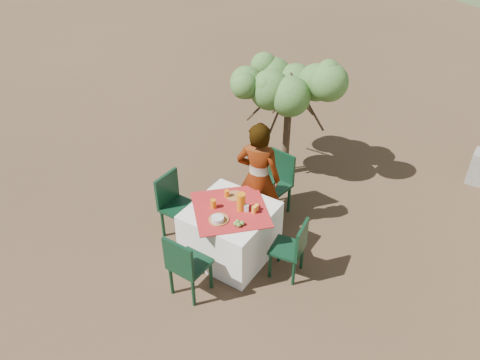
# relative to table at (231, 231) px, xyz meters

# --- Properties ---
(ground) EXTENTS (160.00, 160.00, 0.00)m
(ground) POSITION_rel_table_xyz_m (0.03, 0.26, -0.38)
(ground) COLOR #3D2E1B
(ground) RESTS_ON ground
(table) EXTENTS (1.30, 1.30, 0.76)m
(table) POSITION_rel_table_xyz_m (0.00, 0.00, 0.00)
(table) COLOR white
(table) RESTS_ON ground
(chair_far) EXTENTS (0.51, 0.51, 0.97)m
(chair_far) POSITION_rel_table_xyz_m (0.03, 1.16, 0.16)
(chair_far) COLOR black
(chair_far) RESTS_ON ground
(chair_near) EXTENTS (0.43, 0.43, 0.92)m
(chair_near) POSITION_rel_table_xyz_m (-0.03, -0.90, 0.13)
(chair_near) COLOR black
(chair_near) RESTS_ON ground
(chair_left) EXTENTS (0.44, 0.44, 0.95)m
(chair_left) POSITION_rel_table_xyz_m (-0.90, -0.06, 0.15)
(chair_left) COLOR black
(chair_left) RESTS_ON ground
(chair_right) EXTENTS (0.44, 0.44, 0.85)m
(chair_right) POSITION_rel_table_xyz_m (0.88, 0.09, 0.09)
(chair_right) COLOR black
(chair_right) RESTS_ON ground
(person) EXTENTS (0.71, 0.56, 1.70)m
(person) POSITION_rel_table_xyz_m (0.01, 0.68, 0.47)
(person) COLOR #8C6651
(person) RESTS_ON ground
(shrub_tree) EXTENTS (1.57, 1.54, 1.85)m
(shrub_tree) POSITION_rel_table_xyz_m (-0.27, 2.18, 1.08)
(shrub_tree) COLOR #3F311F
(shrub_tree) RESTS_ON ground
(plate_far) EXTENTS (0.24, 0.24, 0.01)m
(plate_far) POSITION_rel_table_xyz_m (-0.10, 0.26, 0.39)
(plate_far) COLOR brown
(plate_far) RESTS_ON table
(plate_near) EXTENTS (0.26, 0.26, 0.01)m
(plate_near) POSITION_rel_table_xyz_m (0.00, -0.26, 0.39)
(plate_near) COLOR brown
(plate_near) RESTS_ON table
(glass_far) EXTENTS (0.06, 0.06, 0.10)m
(glass_far) POSITION_rel_table_xyz_m (-0.18, 0.19, 0.43)
(glass_far) COLOR orange
(glass_far) RESTS_ON table
(glass_near) EXTENTS (0.07, 0.07, 0.12)m
(glass_near) POSITION_rel_table_xyz_m (-0.20, -0.09, 0.44)
(glass_near) COLOR orange
(glass_near) RESTS_ON table
(juice_pitcher) EXTENTS (0.11, 0.11, 0.25)m
(juice_pitcher) POSITION_rel_table_xyz_m (0.13, 0.06, 0.51)
(juice_pitcher) COLOR orange
(juice_pitcher) RESTS_ON table
(bowl_plate) EXTENTS (0.21, 0.21, 0.01)m
(bowl_plate) POSITION_rel_table_xyz_m (0.01, -0.29, 0.39)
(bowl_plate) COLOR brown
(bowl_plate) RESTS_ON table
(white_bowl) EXTENTS (0.15, 0.15, 0.06)m
(white_bowl) POSITION_rel_table_xyz_m (0.01, -0.29, 0.42)
(white_bowl) COLOR silver
(white_bowl) RESTS_ON bowl_plate
(jar_left) EXTENTS (0.06, 0.06, 0.10)m
(jar_left) POSITION_rel_table_xyz_m (0.30, 0.10, 0.43)
(jar_left) COLOR orange
(jar_left) RESTS_ON table
(jar_right) EXTENTS (0.05, 0.05, 0.08)m
(jar_right) POSITION_rel_table_xyz_m (0.29, 0.16, 0.42)
(jar_right) COLOR orange
(jar_right) RESTS_ON table
(napkin_holder) EXTENTS (0.09, 0.07, 0.10)m
(napkin_holder) POSITION_rel_table_xyz_m (0.19, 0.07, 0.43)
(napkin_holder) COLOR silver
(napkin_holder) RESTS_ON table
(fruit_cluster) EXTENTS (0.12, 0.11, 0.06)m
(fruit_cluster) POSITION_rel_table_xyz_m (0.27, -0.21, 0.41)
(fruit_cluster) COLOR #5B802E
(fruit_cluster) RESTS_ON table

